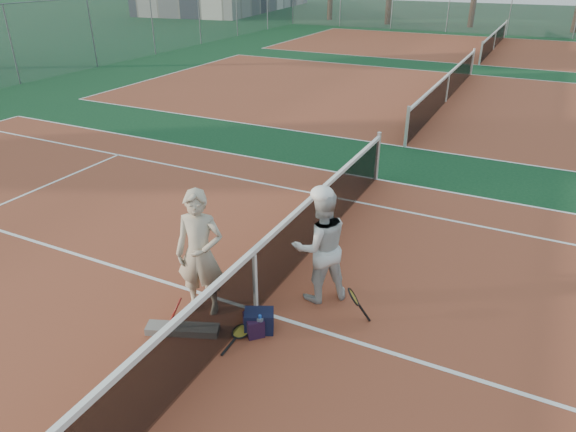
% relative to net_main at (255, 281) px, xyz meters
% --- Properties ---
extents(ground, '(130.00, 130.00, 0.00)m').
position_rel_net_main_xyz_m(ground, '(0.00, 0.00, -0.51)').
color(ground, '#0E351B').
rests_on(ground, ground).
extents(court_main, '(23.77, 10.97, 0.01)m').
position_rel_net_main_xyz_m(court_main, '(0.00, 0.00, -0.51)').
color(court_main, brown).
rests_on(court_main, ground).
extents(court_far_a, '(23.77, 10.97, 0.01)m').
position_rel_net_main_xyz_m(court_far_a, '(0.00, 13.50, -0.51)').
color(court_far_a, brown).
rests_on(court_far_a, ground).
extents(court_far_b, '(23.77, 10.97, 0.01)m').
position_rel_net_main_xyz_m(court_far_b, '(0.00, 27.00, -0.51)').
color(court_far_b, brown).
rests_on(court_far_b, ground).
extents(net_main, '(0.10, 10.98, 1.02)m').
position_rel_net_main_xyz_m(net_main, '(0.00, 0.00, 0.00)').
color(net_main, black).
rests_on(net_main, ground).
extents(net_far_a, '(0.10, 10.98, 1.02)m').
position_rel_net_main_xyz_m(net_far_a, '(0.00, 13.50, 0.00)').
color(net_far_a, black).
rests_on(net_far_a, ground).
extents(net_far_b, '(0.10, 10.98, 1.02)m').
position_rel_net_main_xyz_m(net_far_b, '(0.00, 27.00, 0.00)').
color(net_far_b, black).
rests_on(net_far_b, ground).
extents(fence_back, '(32.00, 0.06, 3.00)m').
position_rel_net_main_xyz_m(fence_back, '(0.00, 34.00, 0.99)').
color(fence_back, slate).
rests_on(fence_back, ground).
extents(player_a, '(0.76, 0.61, 1.83)m').
position_rel_net_main_xyz_m(player_a, '(-0.68, -0.29, 0.40)').
color(player_a, '#B4A58B').
rests_on(player_a, ground).
extents(player_b, '(1.04, 1.03, 1.70)m').
position_rel_net_main_xyz_m(player_b, '(0.66, 0.72, 0.34)').
color(player_b, silver).
rests_on(player_b, ground).
extents(racket_red, '(0.36, 0.35, 0.56)m').
position_rel_net_main_xyz_m(racket_red, '(-0.65, -0.89, -0.23)').
color(racket_red, maroon).
rests_on(racket_red, ground).
extents(racket_black_held, '(0.43, 0.40, 0.53)m').
position_rel_net_main_xyz_m(racket_black_held, '(1.30, 0.38, -0.25)').
color(racket_black_held, black).
rests_on(racket_black_held, ground).
extents(racket_spare, '(0.27, 0.60, 0.08)m').
position_rel_net_main_xyz_m(racket_spare, '(0.08, -0.54, -0.47)').
color(racket_spare, black).
rests_on(racket_spare, ground).
extents(sports_bag_navy, '(0.46, 0.41, 0.30)m').
position_rel_net_main_xyz_m(sports_bag_navy, '(0.25, -0.35, -0.36)').
color(sports_bag_navy, black).
rests_on(sports_bag_navy, ground).
extents(sports_bag_purple, '(0.38, 0.38, 0.26)m').
position_rel_net_main_xyz_m(sports_bag_purple, '(0.21, -0.42, -0.38)').
color(sports_bag_purple, black).
rests_on(sports_bag_purple, ground).
extents(net_cover_canvas, '(0.98, 0.57, 0.10)m').
position_rel_net_main_xyz_m(net_cover_canvas, '(-0.64, -0.84, -0.46)').
color(net_cover_canvas, slate).
rests_on(net_cover_canvas, ground).
extents(water_bottle, '(0.09, 0.09, 0.30)m').
position_rel_net_main_xyz_m(water_bottle, '(0.32, -0.45, -0.36)').
color(water_bottle, '#AAC4D8').
rests_on(water_bottle, ground).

